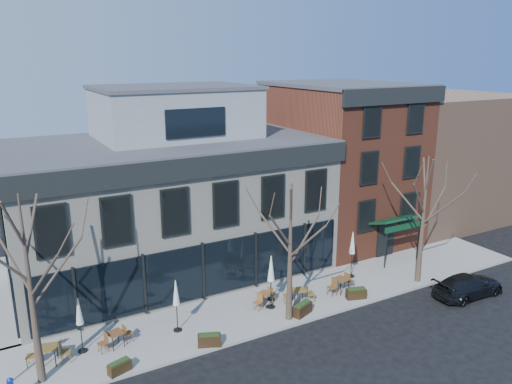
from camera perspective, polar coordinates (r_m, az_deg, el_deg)
ground at (r=27.87m, az=-6.03°, el=-12.47°), size 120.00×120.00×0.00m
sidewalk_front at (r=27.44m, az=2.19°, el=-12.68°), size 33.50×4.70×0.15m
corner_building at (r=30.58m, az=-9.91°, el=-0.54°), size 18.39×10.39×11.10m
red_brick_building at (r=36.45m, az=9.61°, el=3.51°), size 8.20×11.78×11.18m
bg_building at (r=44.10m, az=18.99°, el=4.08°), size 12.00×12.00×10.00m
tree_corner at (r=21.46m, az=-24.35°, el=-10.05°), size 3.93×3.98×7.92m
tree_mid at (r=24.41m, az=3.95°, el=-6.76°), size 3.50×3.55×7.04m
tree_right at (r=29.95m, az=18.59°, el=-2.87°), size 3.72×3.77×7.48m
parked_sedan at (r=30.52m, az=23.10°, el=-9.81°), size 4.39×1.86×1.26m
cafe_set_0 at (r=24.12m, az=-22.61°, el=-16.64°), size 1.91×0.94×0.98m
cafe_set_1 at (r=24.38m, az=-15.76°, el=-15.74°), size 1.73×0.81×0.88m
cafe_set_3 at (r=26.93m, az=1.03°, el=-12.00°), size 1.68×1.02×0.87m
cafe_set_4 at (r=27.35m, az=4.93°, el=-11.56°), size 1.76×1.03×0.91m
cafe_set_5 at (r=28.69m, az=9.65°, el=-10.29°), size 1.93×0.86×0.99m
umbrella_0 at (r=23.81m, az=-19.56°, el=-13.02°), size 0.42×0.42×2.62m
umbrella_1 at (r=24.35m, az=-9.12°, el=-11.59°), size 0.42×0.42×2.64m
umbrella_2 at (r=26.05m, az=1.74°, el=-9.05°), size 0.47×0.47×2.92m
umbrella_3 at (r=26.96m, az=1.70°, el=-8.88°), size 0.40×0.40×2.48m
umbrella_4 at (r=30.12m, az=10.96°, el=-5.99°), size 0.45×0.45×2.84m
planter_0 at (r=22.75m, az=-15.33°, el=-18.71°), size 1.03×0.65×0.54m
planter_1 at (r=23.79m, az=-5.36°, el=-16.47°), size 1.14×0.79×0.59m
planter_2 at (r=26.25m, az=5.34°, el=-13.16°), size 1.22×0.83×0.64m
planter_3 at (r=28.25m, az=11.37°, el=-11.27°), size 1.17×0.75×0.61m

